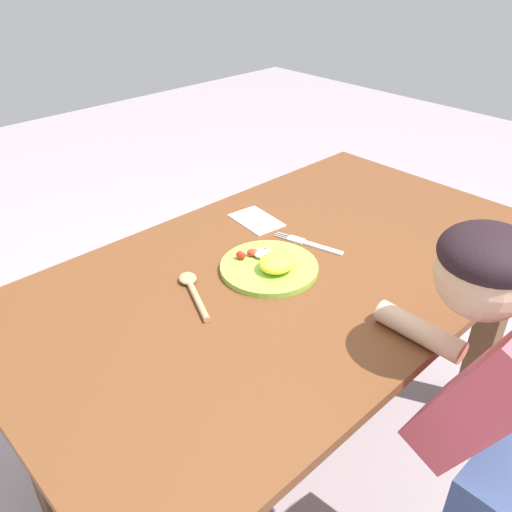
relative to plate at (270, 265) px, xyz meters
name	(u,v)px	position (x,y,z in m)	size (l,w,h in m)	color
ground_plane	(284,451)	(0.05, -0.02, -0.74)	(8.00, 8.00, 0.00)	#9C8D92
dining_table	(290,310)	(0.05, -0.02, -0.16)	(1.49, 0.85, 0.73)	brown
plate	(270,265)	(0.00, 0.00, 0.00)	(0.25, 0.25, 0.06)	#8EC843
fork	(310,244)	(0.17, 0.02, -0.01)	(0.07, 0.20, 0.01)	silver
spoon	(192,288)	(-0.20, 0.06, -0.01)	(0.10, 0.19, 0.02)	tan
person	(482,436)	(0.04, -0.58, -0.16)	(0.21, 0.40, 1.04)	#344873
napkin	(256,220)	(0.16, 0.22, -0.01)	(0.10, 0.16, 0.00)	white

